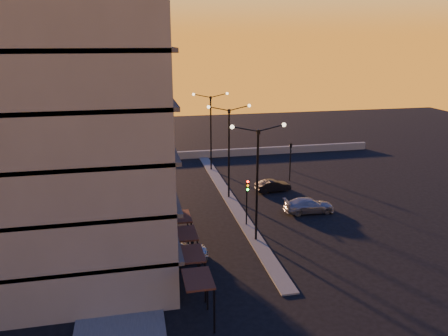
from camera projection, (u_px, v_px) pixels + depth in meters
ground at (256, 240)px, 35.05m from camera, size 120.00×120.00×0.00m
sidewalk_west at (123, 231)px, 36.70m from camera, size 5.00×40.00×0.12m
median at (229, 197)px, 44.42m from camera, size 1.20×36.00×0.12m
parapet at (218, 153)px, 59.69m from camera, size 44.00×0.50×1.00m
building at (56, 96)px, 28.91m from camera, size 14.35×17.08×25.00m
streetlamp_near at (257, 174)px, 33.46m from camera, size 4.32×0.32×9.51m
streetlamp_mid at (229, 144)px, 42.84m from camera, size 4.32×0.32×9.51m
streetlamp_far at (211, 125)px, 52.22m from camera, size 4.32×0.32×9.51m
traffic_light_main at (247, 195)px, 36.93m from camera, size 0.28×0.44×4.25m
signal_east_a at (290, 165)px, 49.22m from camera, size 0.13×0.16×3.60m
signal_east_b at (291, 146)px, 52.94m from camera, size 0.42×1.99×3.60m
car_hatchback at (178, 251)px, 31.60m from camera, size 4.58×2.00×1.53m
car_sedan at (273, 186)px, 46.18m from camera, size 3.92×1.78×1.25m
car_wagon at (309, 205)px, 40.60m from camera, size 4.74×2.02×1.36m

